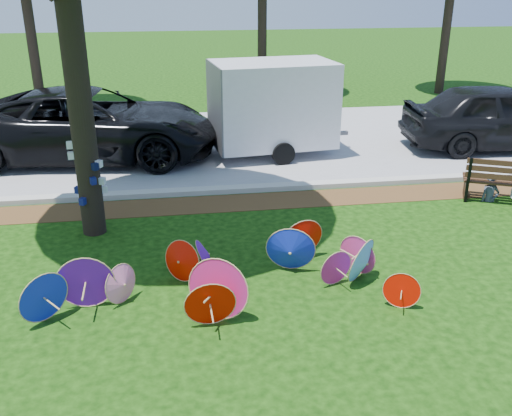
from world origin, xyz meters
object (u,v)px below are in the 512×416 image
Objects in this scene: dark_pickup at (501,116)px; person_left at (493,177)px; park_bench at (509,180)px; cargo_trailer at (273,104)px; parasol_pile at (231,271)px; black_van at (91,124)px.

person_left is at bearing 152.83° from dark_pickup.
park_bench is 1.71× the size of person_left.
person_left is (4.13, -4.22, -0.85)m from cargo_trailer.
parasol_pile is 5.27× the size of person_left.
cargo_trailer is (-6.48, 0.40, 0.48)m from dark_pickup.
parasol_pile is 10.88m from dark_pickup.
parasol_pile is 7.09m from park_bench.
cargo_trailer is 5.97m from person_left.
dark_pickup is 6.51m from cargo_trailer.
dark_pickup is 4.37m from park_bench.
parasol_pile is 7.59m from cargo_trailer.
black_van is 4.90m from cargo_trailer.
cargo_trailer reaches higher than dark_pickup.
cargo_trailer is at bearing -86.94° from black_van.
dark_pickup is 4.49m from person_left.
person_left is (6.08, 3.05, 0.17)m from parasol_pile.
dark_pickup is at bearing 39.16° from parasol_pile.
park_bench is at bearing 24.98° from parasol_pile.
park_bench is at bearing -50.10° from cargo_trailer.
park_bench is (-2.00, -3.87, -0.42)m from dark_pickup.
cargo_trailer is at bearing 90.84° from dark_pickup.
person_left is at bearing -52.09° from cargo_trailer.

